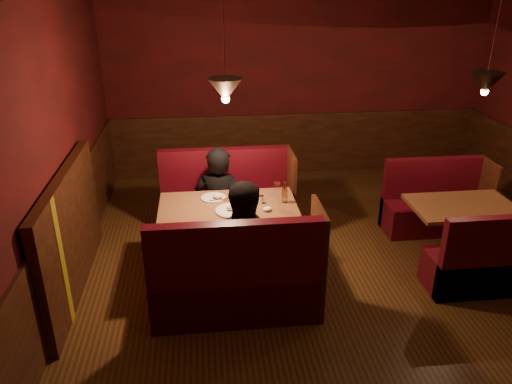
{
  "coord_description": "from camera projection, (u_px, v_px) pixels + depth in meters",
  "views": [
    {
      "loc": [
        -1.54,
        -4.25,
        3.1
      ],
      "look_at": [
        -1.0,
        0.57,
        0.95
      ],
      "focal_mm": 35.0,
      "sensor_mm": 36.0,
      "label": 1
    }
  ],
  "objects": [
    {
      "name": "room",
      "position": [
        335.0,
        201.0,
        4.86
      ],
      "size": [
        6.02,
        7.02,
        2.92
      ],
      "color": "#3E2613",
      "rests_on": "ground"
    },
    {
      "name": "main_table",
      "position": [
        230.0,
        222.0,
        5.41
      ],
      "size": [
        1.48,
        0.9,
        1.04
      ],
      "color": "brown",
      "rests_on": "ground"
    },
    {
      "name": "main_bench_far",
      "position": [
        228.0,
        209.0,
        6.28
      ],
      "size": [
        1.63,
        0.58,
        1.11
      ],
      "color": "#40040D",
      "rests_on": "ground"
    },
    {
      "name": "main_bench_near",
      "position": [
        238.0,
        286.0,
        4.75
      ],
      "size": [
        1.63,
        0.58,
        1.11
      ],
      "color": "#40040D",
      "rests_on": "ground"
    },
    {
      "name": "second_table",
      "position": [
        461.0,
        218.0,
        5.75
      ],
      "size": [
        1.18,
        0.75,
        0.67
      ],
      "color": "brown",
      "rests_on": "ground"
    },
    {
      "name": "second_bench_far",
      "position": [
        434.0,
        207.0,
        6.47
      ],
      "size": [
        1.3,
        0.49,
        0.93
      ],
      "color": "#40040D",
      "rests_on": "ground"
    },
    {
      "name": "second_bench_near",
      "position": [
        493.0,
        265.0,
        5.19
      ],
      "size": [
        1.3,
        0.49,
        0.93
      ],
      "color": "#40040D",
      "rests_on": "ground"
    },
    {
      "name": "diner_a",
      "position": [
        219.0,
        185.0,
        5.84
      ],
      "size": [
        0.68,
        0.54,
        1.63
      ],
      "primitive_type": "imported",
      "rotation": [
        0.0,
        0.0,
        2.85
      ],
      "color": "black",
      "rests_on": "ground"
    },
    {
      "name": "diner_b",
      "position": [
        249.0,
        228.0,
        4.84
      ],
      "size": [
        0.88,
        0.74,
        1.63
      ],
      "primitive_type": "imported",
      "rotation": [
        0.0,
        0.0,
        0.16
      ],
      "color": "black",
      "rests_on": "ground"
    }
  ]
}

